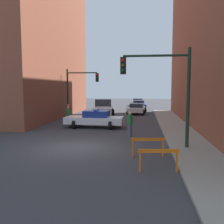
% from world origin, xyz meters
% --- Properties ---
extents(ground_plane, '(120.00, 120.00, 0.00)m').
position_xyz_m(ground_plane, '(0.00, 0.00, 0.00)').
color(ground_plane, '#38383D').
extents(sidewalk_right, '(2.40, 44.00, 0.12)m').
position_xyz_m(sidewalk_right, '(6.20, 0.00, 0.06)').
color(sidewalk_right, gray).
rests_on(sidewalk_right, ground_plane).
extents(building_corner_left, '(14.00, 20.00, 16.62)m').
position_xyz_m(building_corner_left, '(-12.00, 14.00, 8.31)').
color(building_corner_left, brown).
rests_on(building_corner_left, ground_plane).
extents(traffic_light_near, '(3.64, 0.35, 5.20)m').
position_xyz_m(traffic_light_near, '(4.73, 0.32, 3.53)').
color(traffic_light_near, black).
rests_on(traffic_light_near, sidewalk_right).
extents(traffic_light_far, '(3.44, 0.35, 5.20)m').
position_xyz_m(traffic_light_far, '(-3.30, 12.73, 3.40)').
color(traffic_light_far, black).
rests_on(traffic_light_far, ground_plane).
extents(police_car, '(4.76, 2.46, 1.52)m').
position_xyz_m(police_car, '(-0.32, 6.86, 0.72)').
color(police_car, white).
rests_on(police_car, ground_plane).
extents(white_truck, '(3.04, 5.60, 1.90)m').
position_xyz_m(white_truck, '(-0.97, 15.12, 0.91)').
color(white_truck, silver).
rests_on(white_truck, ground_plane).
extents(parked_car_near, '(2.48, 4.42, 1.31)m').
position_xyz_m(parked_car_near, '(2.83, 17.96, 0.67)').
color(parked_car_near, silver).
rests_on(parked_car_near, ground_plane).
extents(parked_car_mid, '(2.37, 4.36, 1.31)m').
position_xyz_m(parked_car_mid, '(2.96, 25.55, 0.67)').
color(parked_car_mid, navy).
rests_on(parked_car_mid, ground_plane).
extents(parked_car_far, '(2.32, 4.33, 1.31)m').
position_xyz_m(parked_car_far, '(2.66, 31.68, 0.67)').
color(parked_car_far, silver).
rests_on(parked_car_far, ground_plane).
extents(pedestrian_crossing, '(0.51, 0.51, 1.66)m').
position_xyz_m(pedestrian_crossing, '(-2.90, 7.96, 0.86)').
color(pedestrian_crossing, '#474C66').
rests_on(pedestrian_crossing, ground_plane).
extents(pedestrian_corner, '(0.46, 0.46, 1.66)m').
position_xyz_m(pedestrian_corner, '(-3.71, 10.63, 0.86)').
color(pedestrian_corner, black).
rests_on(pedestrian_corner, ground_plane).
extents(pedestrian_sidewalk, '(0.48, 0.48, 1.66)m').
position_xyz_m(pedestrian_sidewalk, '(2.72, 3.38, 0.86)').
color(pedestrian_sidewalk, '#474C66').
rests_on(pedestrian_sidewalk, ground_plane).
extents(barrier_front, '(1.59, 0.35, 0.90)m').
position_xyz_m(barrier_front, '(4.19, -3.49, 0.62)').
color(barrier_front, orange).
rests_on(barrier_front, ground_plane).
extents(barrier_mid, '(1.59, 0.34, 0.90)m').
position_xyz_m(barrier_mid, '(3.82, -1.35, 0.62)').
color(barrier_mid, orange).
rests_on(barrier_mid, ground_plane).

